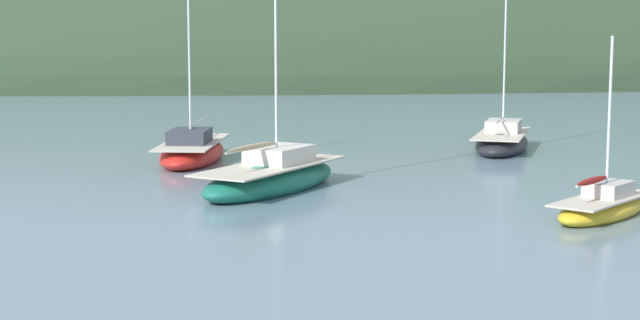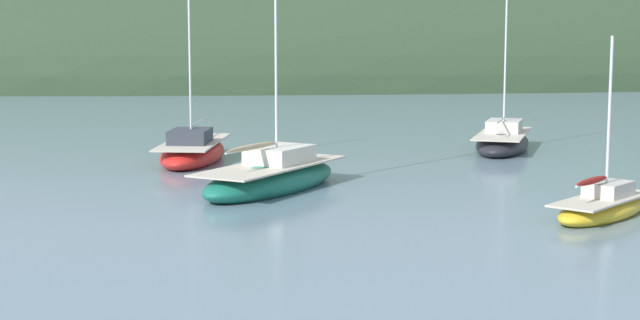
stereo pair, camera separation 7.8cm
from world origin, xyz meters
name	(u,v)px [view 2 (the right image)]	position (x,y,z in m)	size (l,w,h in m)	color
far_shoreline_hill	(462,80)	(25.00, 85.29, 0.12)	(150.00, 36.00, 27.53)	#2D422B
sailboat_yellow_far	(272,177)	(-1.50, 21.30, 0.45)	(6.58, 7.39, 10.70)	#196B56
sailboat_blue_center	(603,207)	(7.77, 14.87, 0.32)	(4.69, 4.33, 5.57)	gold
sailboat_black_sloop	(503,142)	(10.16, 30.62, 0.40)	(4.99, 7.07, 7.81)	#232328
sailboat_cream_ketch	(193,152)	(-4.00, 29.11, 0.42)	(3.87, 7.39, 9.03)	red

